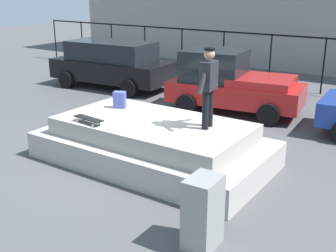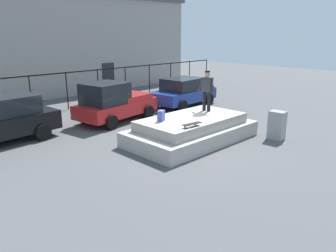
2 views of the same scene
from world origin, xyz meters
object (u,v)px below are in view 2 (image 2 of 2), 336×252
at_px(utility_box, 277,125).
at_px(car_red_pickup_mid, 114,102).
at_px(backpack, 161,116).
at_px(skateboarder, 207,88).
at_px(car_blue_sedan_far, 183,92).
at_px(skateboard, 192,124).

bearing_deg(utility_box, car_red_pickup_mid, 111.29).
bearing_deg(utility_box, backpack, 143.65).
relative_size(skateboarder, car_blue_sedan_far, 0.40).
bearing_deg(skateboard, skateboarder, 27.79).
xyz_separation_m(skateboarder, skateboard, (-2.24, -1.18, -0.85)).
bearing_deg(utility_box, skateboard, 157.98).
height_order(backpack, car_blue_sedan_far, car_blue_sedan_far).
relative_size(backpack, car_blue_sedan_far, 0.10).
bearing_deg(car_red_pickup_mid, skateboarder, -69.89).
distance_m(skateboard, utility_box, 3.84).
height_order(skateboard, car_red_pickup_mid, car_red_pickup_mid).
xyz_separation_m(skateboarder, car_red_pickup_mid, (-1.57, 4.28, -0.99)).
height_order(skateboarder, car_blue_sedan_far, skateboarder).
distance_m(skateboard, backpack, 1.33).
bearing_deg(skateboarder, backpack, 177.23).
xyz_separation_m(skateboarder, backpack, (-2.47, 0.12, -0.75)).
relative_size(backpack, utility_box, 0.35).
bearing_deg(backpack, car_blue_sedan_far, 12.91).
height_order(skateboarder, skateboard, skateboarder).
xyz_separation_m(skateboarder, car_blue_sedan_far, (3.26, 4.32, -1.08)).
xyz_separation_m(skateboard, backpack, (-0.23, 1.30, 0.10)).
distance_m(backpack, car_blue_sedan_far, 7.11).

